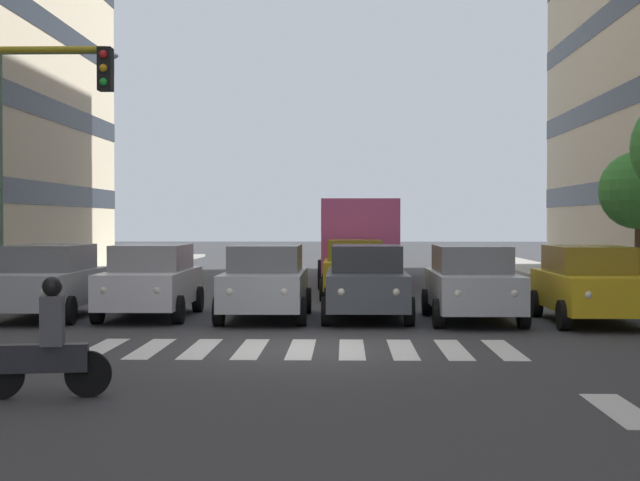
# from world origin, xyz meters

# --- Properties ---
(ground_plane) EXTENTS (180.00, 180.00, 0.00)m
(ground_plane) POSITION_xyz_m (0.00, 0.00, 0.00)
(ground_plane) COLOR #38383A
(crosswalk_markings) EXTENTS (7.65, 2.80, 0.01)m
(crosswalk_markings) POSITION_xyz_m (-0.00, 0.00, 0.00)
(crosswalk_markings) COLOR silver
(crosswalk_markings) RESTS_ON ground_plane
(lane_arrow_0) EXTENTS (0.50, 2.20, 0.01)m
(lane_arrow_0) POSITION_xyz_m (-4.11, 5.50, 0.00)
(lane_arrow_0) COLOR silver
(lane_arrow_0) RESTS_ON ground_plane
(car_0) EXTENTS (2.02, 4.44, 1.72)m
(car_0) POSITION_xyz_m (-6.24, -4.58, 0.89)
(car_0) COLOR gold
(car_0) RESTS_ON ground_plane
(car_1) EXTENTS (2.02, 4.44, 1.72)m
(car_1) POSITION_xyz_m (-3.67, -4.89, 0.89)
(car_1) COLOR #B2B7BC
(car_1) RESTS_ON ground_plane
(car_2) EXTENTS (2.02, 4.44, 1.72)m
(car_2) POSITION_xyz_m (-1.28, -5.31, 0.89)
(car_2) COLOR #474C51
(car_2) RESTS_ON ground_plane
(car_3) EXTENTS (2.02, 4.44, 1.72)m
(car_3) POSITION_xyz_m (1.07, -5.26, 0.89)
(car_3) COLOR #B2B7BC
(car_3) RESTS_ON ground_plane
(car_4) EXTENTS (2.02, 4.44, 1.72)m
(car_4) POSITION_xyz_m (3.81, -5.59, 0.89)
(car_4) COLOR silver
(car_4) RESTS_ON ground_plane
(car_5) EXTENTS (2.02, 4.44, 1.72)m
(car_5) POSITION_xyz_m (6.19, -5.39, 0.89)
(car_5) COLOR #B2B7BC
(car_5) RESTS_ON ground_plane
(car_row2_0) EXTENTS (2.02, 4.44, 1.72)m
(car_row2_0) POSITION_xyz_m (-1.07, -11.81, 0.89)
(car_row2_0) COLOR gold
(car_row2_0) RESTS_ON ground_plane
(bus_behind_traffic) EXTENTS (2.78, 10.50, 3.00)m
(bus_behind_traffic) POSITION_xyz_m (-1.28, -18.63, 1.86)
(bus_behind_traffic) COLOR #DB5193
(bus_behind_traffic) RESTS_ON ground_plane
(motorcycle_with_rider) EXTENTS (1.69, 0.43, 1.57)m
(motorcycle_with_rider) POSITION_xyz_m (3.06, 4.86, 0.65)
(motorcycle_with_rider) COLOR black
(motorcycle_with_rider) RESTS_ON ground_plane
(street_lamp_right) EXTENTS (3.41, 0.28, 6.95)m
(street_lamp_right) POSITION_xyz_m (8.23, -9.55, 4.47)
(street_lamp_right) COLOR #4C6B56
(street_lamp_right) RESTS_ON sidewalk_right
(street_tree_2) EXTENTS (2.38, 2.38, 4.26)m
(street_tree_2) POSITION_xyz_m (-9.71, -12.56, 3.20)
(street_tree_2) COLOR #513823
(street_tree_2) RESTS_ON sidewalk_left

